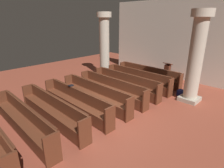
# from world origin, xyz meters

# --- Properties ---
(ground_plane) EXTENTS (19.20, 19.20, 0.00)m
(ground_plane) POSITION_xyz_m (0.00, 0.00, 0.00)
(ground_plane) COLOR #9E4733
(back_wall) EXTENTS (10.00, 0.16, 4.50)m
(back_wall) POSITION_xyz_m (0.00, 6.08, 2.25)
(back_wall) COLOR silver
(back_wall) RESTS_ON ground
(pew_row_0) EXTENTS (3.86, 0.47, 0.89)m
(pew_row_0) POSITION_xyz_m (-1.06, 4.17, 0.48)
(pew_row_0) COLOR brown
(pew_row_0) RESTS_ON ground
(pew_row_1) EXTENTS (3.86, 0.46, 0.89)m
(pew_row_1) POSITION_xyz_m (-1.06, 3.19, 0.48)
(pew_row_1) COLOR brown
(pew_row_1) RESTS_ON ground
(pew_row_2) EXTENTS (3.86, 0.46, 0.89)m
(pew_row_2) POSITION_xyz_m (-1.06, 2.21, 0.48)
(pew_row_2) COLOR brown
(pew_row_2) RESTS_ON ground
(pew_row_3) EXTENTS (3.86, 0.47, 0.89)m
(pew_row_3) POSITION_xyz_m (-1.06, 1.23, 0.48)
(pew_row_3) COLOR brown
(pew_row_3) RESTS_ON ground
(pew_row_4) EXTENTS (3.86, 0.46, 0.89)m
(pew_row_4) POSITION_xyz_m (-1.06, 0.25, 0.48)
(pew_row_4) COLOR brown
(pew_row_4) RESTS_ON ground
(pew_row_5) EXTENTS (3.86, 0.46, 0.89)m
(pew_row_5) POSITION_xyz_m (-1.06, -0.73, 0.48)
(pew_row_5) COLOR brown
(pew_row_5) RESTS_ON ground
(pew_row_6) EXTENTS (3.86, 0.47, 0.89)m
(pew_row_6) POSITION_xyz_m (-1.06, -1.71, 0.48)
(pew_row_6) COLOR brown
(pew_row_6) RESTS_ON ground
(pew_row_7) EXTENTS (3.86, 0.46, 0.89)m
(pew_row_7) POSITION_xyz_m (-1.06, -2.69, 0.48)
(pew_row_7) COLOR brown
(pew_row_7) RESTS_ON ground
(pillar_aisle_side) EXTENTS (0.85, 0.85, 3.81)m
(pillar_aisle_side) POSITION_xyz_m (1.66, 3.41, 1.98)
(pillar_aisle_side) COLOR #B6AD9A
(pillar_aisle_side) RESTS_ON ground
(pillar_far_side) EXTENTS (0.85, 0.85, 3.81)m
(pillar_far_side) POSITION_xyz_m (-3.72, 3.31, 1.98)
(pillar_far_side) COLOR #B6AD9A
(pillar_far_side) RESTS_ON ground
(lectern) EXTENTS (0.48, 0.45, 1.08)m
(lectern) POSITION_xyz_m (-0.47, 5.21, 0.45)
(lectern) COLOR #411E13
(lectern) RESTS_ON ground
(hymn_book) EXTENTS (0.15, 0.19, 0.03)m
(hymn_book) POSITION_xyz_m (-1.61, -0.54, 0.91)
(hymn_book) COLOR black
(hymn_book) RESTS_ON pew_row_5
(kneeler_box_navy) EXTENTS (0.40, 0.29, 0.27)m
(kneeler_box_navy) POSITION_xyz_m (1.18, 3.68, 0.14)
(kneeler_box_navy) COLOR navy
(kneeler_box_navy) RESTS_ON ground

